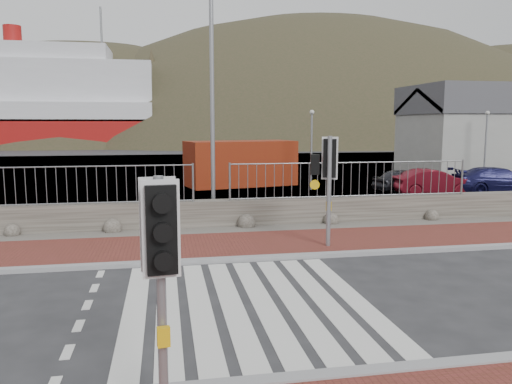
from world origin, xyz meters
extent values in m
plane|color=#28282B|center=(0.00, 0.00, 0.00)|extent=(220.00, 220.00, 0.00)
cube|color=maroon|center=(0.00, 4.50, 0.04)|extent=(40.00, 3.00, 0.08)
cube|color=gray|center=(0.00, -3.00, 0.05)|extent=(40.00, 0.25, 0.12)
cube|color=gray|center=(0.00, 3.00, 0.05)|extent=(40.00, 0.25, 0.12)
cube|color=silver|center=(-2.10, 0.00, 0.01)|extent=(0.42, 5.60, 0.01)
cube|color=silver|center=(-1.50, 0.00, 0.01)|extent=(0.42, 5.60, 0.01)
cube|color=silver|center=(-0.90, 0.00, 0.01)|extent=(0.42, 5.60, 0.01)
cube|color=silver|center=(-0.30, 0.00, 0.01)|extent=(0.42, 5.60, 0.01)
cube|color=silver|center=(0.30, 0.00, 0.01)|extent=(0.42, 5.60, 0.01)
cube|color=silver|center=(0.90, 0.00, 0.01)|extent=(0.42, 5.60, 0.01)
cube|color=silver|center=(1.50, 0.00, 0.01)|extent=(0.42, 5.60, 0.01)
cube|color=silver|center=(2.10, 0.00, 0.01)|extent=(0.42, 5.60, 0.01)
cube|color=#59544C|center=(0.00, 6.50, 0.03)|extent=(40.00, 1.50, 0.06)
cube|color=#4B463D|center=(0.00, 7.30, 0.45)|extent=(40.00, 0.60, 0.90)
cylinder|color=gray|center=(-4.80, 7.15, 2.10)|extent=(8.40, 0.04, 0.04)
cylinder|color=gray|center=(-0.60, 7.15, 1.50)|extent=(0.07, 0.07, 1.20)
cylinder|color=gray|center=(4.80, 7.15, 2.10)|extent=(8.40, 0.04, 0.04)
cylinder|color=gray|center=(0.60, 7.15, 1.50)|extent=(0.07, 0.07, 1.20)
cylinder|color=gray|center=(9.00, 7.15, 1.50)|extent=(0.07, 0.07, 1.20)
cube|color=#4C4C4F|center=(0.00, 27.90, 0.00)|extent=(120.00, 40.00, 0.50)
cube|color=#3F4C54|center=(0.00, 62.90, 0.00)|extent=(220.00, 50.00, 0.05)
cube|color=silver|center=(-18.00, 67.90, 9.00)|extent=(30.00, 12.00, 6.00)
cube|color=silver|center=(-18.00, 67.90, 13.00)|extent=(18.00, 10.00, 2.50)
cylinder|color=maroon|center=(-22.00, 67.90, 15.50)|extent=(2.40, 2.40, 3.00)
cylinder|color=gray|center=(-10.00, 67.90, 17.00)|extent=(0.30, 0.30, 6.00)
cube|color=#9E9E99|center=(20.00, 19.90, 2.00)|extent=(12.00, 6.00, 4.00)
cube|color=#4C4C51|center=(20.00, 19.90, 4.90)|extent=(12.20, 6.20, 1.80)
ellipsoid|color=#31331E|center=(-15.00, 87.90, -20.00)|extent=(106.40, 68.40, 76.00)
ellipsoid|color=#31331E|center=(30.00, 87.90, -26.00)|extent=(140.00, 90.00, 100.00)
cylinder|color=gray|center=(-1.56, -3.53, 1.43)|extent=(0.11, 0.11, 2.85)
cube|color=gold|center=(-1.56, -3.53, 1.07)|extent=(0.15, 0.10, 0.22)
cube|color=black|center=(-1.56, -3.53, 2.29)|extent=(0.43, 0.29, 1.07)
sphere|color=#0CE53F|center=(-1.56, -3.53, 1.99)|extent=(0.15, 0.15, 0.15)
cylinder|color=gray|center=(2.89, 3.84, 1.55)|extent=(0.12, 0.12, 3.09)
cube|color=gold|center=(2.89, 3.84, 1.16)|extent=(0.18, 0.14, 0.24)
cube|color=black|center=(2.89, 3.84, 2.48)|extent=(0.51, 0.40, 1.16)
sphere|color=#0CE53F|center=(2.89, 3.84, 2.15)|extent=(0.17, 0.17, 0.17)
cube|color=black|center=(2.53, 3.97, 2.32)|extent=(0.29, 0.25, 0.55)
cylinder|color=gray|center=(0.14, 8.10, 4.21)|extent=(0.15, 0.15, 8.43)
cube|color=maroon|center=(2.67, 18.38, 1.24)|extent=(6.34, 3.75, 2.47)
imported|color=black|center=(10.50, 14.28, 0.59)|extent=(3.67, 2.09, 1.18)
imported|color=#5B0D17|center=(11.26, 13.01, 0.62)|extent=(3.86, 1.59, 1.24)
imported|color=#161645|center=(14.57, 12.67, 0.65)|extent=(4.74, 2.51, 1.31)
camera|label=1|loc=(-1.49, -9.00, 3.41)|focal=35.00mm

